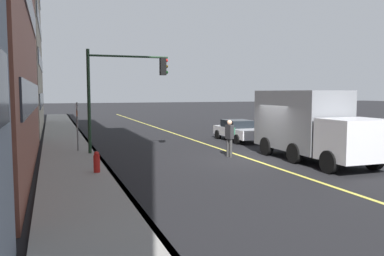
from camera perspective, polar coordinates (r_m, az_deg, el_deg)
The scene contains 10 objects.
ground at distance 18.94m, azimuth 8.21°, elevation -4.39°, with size 200.00×200.00×0.00m, color black.
sidewalk_slab at distance 16.81m, azimuth -16.53°, elevation -5.51°, with size 80.00×2.65×0.15m, color gray.
curb_edge at distance 16.92m, azimuth -12.29°, elevation -5.35°, with size 80.00×0.16×0.15m, color slate.
lane_stripe_center at distance 18.94m, azimuth 8.21°, elevation -4.37°, with size 80.00×0.16×0.01m, color #D8CC4C.
car_white at distance 25.68m, azimuth 6.72°, elevation -0.31°, with size 4.47×1.90×1.33m.
truck_gray at distance 18.93m, azimuth 16.44°, elevation 0.55°, with size 6.89×2.45×3.20m.
pedestrian_with_backpack at distance 19.21m, azimuth 5.44°, elevation -1.04°, with size 0.46×0.43×1.79m.
traffic_light_mast at distance 20.10m, azimuth -10.02°, elevation 6.39°, with size 0.28×4.07×5.19m.
street_sign_post at distance 20.99m, azimuth -16.14°, elevation 0.64°, with size 0.60×0.08×2.61m.
fire_hydrant at distance 15.27m, azimuth -13.51°, elevation -5.03°, with size 0.24×0.24×0.94m.
Camera 1 is at (-16.51, 8.74, 3.14)m, focal length 37.18 mm.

